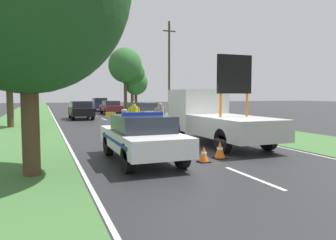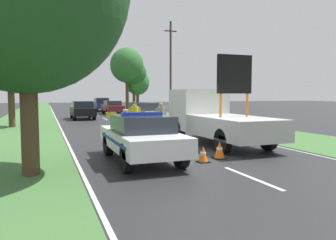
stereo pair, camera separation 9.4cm
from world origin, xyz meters
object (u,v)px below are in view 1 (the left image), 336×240
Objects in this scene: police_car at (142,137)px; queued_car_hatch_blue at (99,104)px; queued_car_van_white at (142,113)px; roadside_tree_mid_left at (8,59)px; work_truck at (213,117)px; queued_car_sedan_black at (81,110)px; roadside_tree_far_left at (136,83)px; traffic_cone_centre_front at (204,154)px; roadside_tree_mid_right at (132,74)px; traffic_cone_near_police at (220,150)px; road_barrier at (135,115)px; roadside_tree_near_left at (125,65)px; traffic_cone_near_truck at (162,133)px; queued_car_wagon_maroon at (111,107)px; pedestrian_civilian at (160,116)px; utility_pole at (169,68)px.

police_car is 0.99× the size of queued_car_hatch_blue.
roadside_tree_mid_left is at bearing -0.77° from queued_car_van_white.
queued_car_sedan_black is at bearing -76.79° from work_truck.
roadside_tree_mid_left is 22.97m from roadside_tree_far_left.
traffic_cone_centre_front is 33.07m from roadside_tree_mid_right.
traffic_cone_near_police is at bearing 84.49° from queued_car_van_white.
road_barrier is 5.59× the size of traffic_cone_near_police.
roadside_tree_near_left reaches higher than traffic_cone_centre_front.
road_barrier is 0.40× the size of roadside_tree_near_left.
queued_car_sedan_black reaches higher than traffic_cone_near_truck.
traffic_cone_centre_front is 33.61m from queued_car_hatch_blue.
police_car is 25.52m from queued_car_wagon_maroon.
traffic_cone_near_police is (0.75, -7.73, -0.70)m from road_barrier.
queued_car_hatch_blue is at bearing 168.08° from roadside_tree_far_left.
queued_car_sedan_black is (-1.56, 11.73, -0.19)m from road_barrier.
queued_car_sedan_black is 0.83× the size of roadside_tree_far_left.
traffic_cone_near_police is at bearing 86.70° from queued_car_wagon_maroon.
pedestrian_civilian is 0.38× the size of queued_car_van_white.
queued_car_hatch_blue is at bearing 65.91° from roadside_tree_mid_left.
road_barrier is (-2.26, 4.47, -0.15)m from work_truck.
roadside_tree_mid_right reaches higher than police_car.
work_truck is at bearing 103.28° from queued_car_sedan_black.
roadside_tree_near_left reaches higher than pedestrian_civilian.
queued_car_wagon_maroon is at bearing -125.23° from roadside_tree_far_left.
queued_car_van_white is at bearing 80.32° from traffic_cone_near_truck.
queued_car_sedan_black is at bearing 74.51° from queued_car_hatch_blue.
work_truck is 28.65m from roadside_tree_near_left.
traffic_cone_near_truck is (-1.62, 1.96, -0.89)m from work_truck.
police_car is 7.45m from road_barrier.
queued_car_hatch_blue reaches higher than police_car.
roadside_tree_mid_left is at bearing -124.95° from roadside_tree_mid_right.
queued_car_wagon_maroon is at bearing 85.06° from traffic_cone_centre_front.
queued_car_van_white reaches higher than road_barrier.
roadside_tree_mid_right is at bearing 90.95° from utility_pole.
queued_car_van_white is at bearing -0.77° from roadside_tree_mid_left.
road_barrier is 24.68m from roadside_tree_near_left.
roadside_tree_mid_left reaches higher than traffic_cone_near_police.
traffic_cone_near_truck is at bearing 85.57° from queued_car_wagon_maroon.
pedestrian_civilian is 0.19× the size of utility_pole.
queued_car_van_white is (1.40, 8.20, 0.55)m from traffic_cone_near_truck.
work_truck is 5.02m from road_barrier.
utility_pole is at bearing 73.50° from traffic_cone_near_police.
work_truck is at bearing -96.02° from roadside_tree_near_left.
work_truck is 12.79× the size of traffic_cone_centre_front.
pedestrian_civilian reaches higher than traffic_cone_centre_front.
roadside_tree_near_left is (3.00, 5.67, 4.99)m from queued_car_wagon_maroon.
roadside_tree_far_left is (5.70, 25.38, 2.66)m from pedestrian_civilian.
utility_pole is (8.21, 18.73, 3.74)m from police_car.
roadside_tree_mid_right is (3.97, 28.56, 3.57)m from work_truck.
work_truck is 1.20× the size of roadside_tree_far_left.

